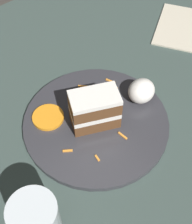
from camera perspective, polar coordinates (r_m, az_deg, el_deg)
The scene contains 8 objects.
ground_plane at distance 0.69m, azimuth -4.12°, elevation -2.56°, with size 6.00×6.00×0.00m, color #38332D.
dining_table at distance 0.68m, azimuth -4.18°, elevation -1.97°, with size 1.35×0.94×0.02m, color #384742.
plate at distance 0.65m, azimuth -0.00°, elevation -1.86°, with size 0.30×0.30×0.01m, color #333338.
cake_slice at distance 0.61m, azimuth -0.25°, elevation 0.47°, with size 0.11×0.09×0.08m.
cream_dollop at distance 0.67m, azimuth 8.30°, elevation 3.85°, with size 0.06×0.05×0.05m, color white.
orange_garnish at distance 0.66m, azimuth -8.75°, elevation -0.93°, with size 0.07×0.07×0.01m, color orange.
carrot_shreds_scatter at distance 0.67m, azimuth 1.27°, elevation 0.92°, with size 0.20×0.18×0.00m.
menu_card at distance 0.92m, azimuth 15.75°, elevation 14.63°, with size 0.14×0.19×0.00m, color beige.
Camera 1 is at (-0.22, -0.33, 0.56)m, focal length 50.00 mm.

